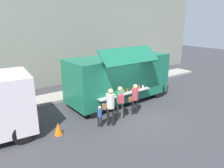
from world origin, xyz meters
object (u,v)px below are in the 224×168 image
Objects in this scene: food_truck_main at (119,77)px; customer_front_ordering at (135,97)px; trash_bin at (146,75)px; traffic_cone_orange at (58,129)px; customer_mid_with_backpack at (120,100)px; child_near_queue at (100,114)px; customer_rear_waiting at (110,104)px.

food_truck_main is 3.88× the size of customer_front_ordering.
food_truck_main is at bearing -152.49° from trash_bin.
traffic_cone_orange is at bearing -161.94° from food_truck_main.
customer_mid_with_backpack reaches higher than traffic_cone_orange.
customer_front_ordering reaches higher than child_near_queue.
food_truck_main is 4.99m from traffic_cone_orange.
customer_mid_with_backpack is 1.28m from child_near_queue.
customer_rear_waiting reaches higher than customer_mid_with_backpack.
traffic_cone_orange is 0.34× the size of customer_front_ordering.
food_truck_main reaches higher than traffic_cone_orange.
customer_rear_waiting is (-6.71, -4.58, 0.55)m from trash_bin.
traffic_cone_orange is at bearing 114.41° from customer_rear_waiting.
trash_bin is at bearing -25.25° from customer_mid_with_backpack.
child_near_queue is at bearing 105.52° from customer_front_ordering.
traffic_cone_orange is 2.49m from customer_rear_waiting.
customer_rear_waiting is at bearing 135.71° from customer_mid_with_backpack.
food_truck_main is 2.11m from customer_front_ordering.
customer_rear_waiting is (-0.74, -0.23, 0.03)m from customer_mid_with_backpack.
customer_front_ordering is 0.96× the size of customer_mid_with_backpack.
traffic_cone_orange is at bearing 128.77° from child_near_queue.
customer_mid_with_backpack reaches higher than child_near_queue.
child_near_queue is at bearing -148.37° from trash_bin.
trash_bin is 0.99× the size of child_near_queue.
trash_bin is (9.00, 3.99, 0.23)m from traffic_cone_orange.
customer_front_ordering is 1.76m from customer_rear_waiting.
customer_mid_with_backpack reaches higher than trash_bin.
customer_front_ordering is (-4.97, -4.29, 0.45)m from trash_bin.
customer_rear_waiting reaches higher than customer_front_ordering.
child_near_queue is at bearing -144.38° from food_truck_main.
food_truck_main is at bearing -0.34° from child_near_queue.
trash_bin is at bearing -36.85° from customer_front_ordering.
child_near_queue reaches higher than trash_bin.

